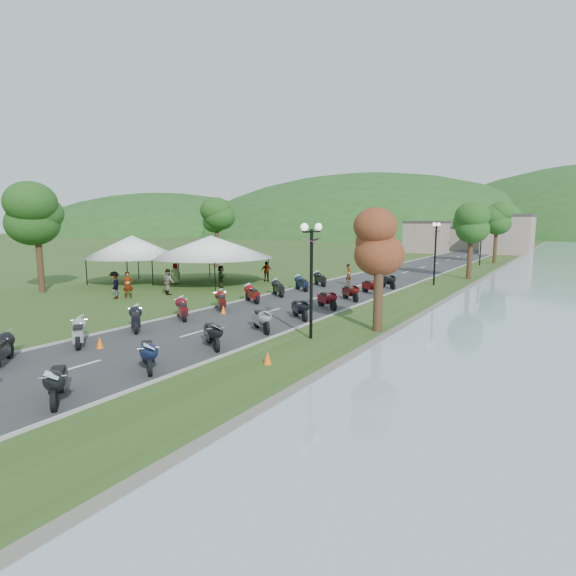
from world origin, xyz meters
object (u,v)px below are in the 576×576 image
Objects in this scene: pedestrian_a at (129,298)px; pedestrian_b at (169,294)px; pedestrian_c at (116,299)px; vendor_tent_main at (212,260)px.

pedestrian_a is 1.00× the size of pedestrian_b.
pedestrian_b is 0.99× the size of pedestrian_c.
pedestrian_b is 3.60m from pedestrian_c.
vendor_tent_main is 3.68× the size of pedestrian_a.
vendor_tent_main reaches higher than pedestrian_b.
pedestrian_a is at bearing -89.05° from vendor_tent_main.
vendor_tent_main is at bearing -57.88° from pedestrian_b.
pedestrian_c reaches higher than pedestrian_a.
pedestrian_c is at bearing -93.30° from vendor_tent_main.
pedestrian_a is at bearing 90.34° from pedestrian_b.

